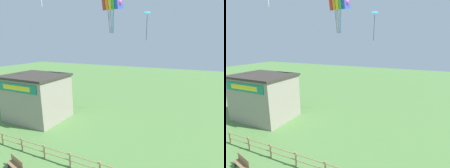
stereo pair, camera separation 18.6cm
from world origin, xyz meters
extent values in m
cylinder|color=#9E7F56|center=(-9.63, 5.63, 0.59)|extent=(0.14, 0.14, 1.19)
cylinder|color=#9E7F56|center=(-7.22, 5.63, 0.59)|extent=(0.14, 0.14, 1.19)
cylinder|color=#9E7F56|center=(-4.81, 5.63, 0.59)|extent=(0.14, 0.14, 1.19)
cylinder|color=#9E7F56|center=(-2.41, 5.63, 0.59)|extent=(0.14, 0.14, 1.19)
cylinder|color=#9E7F56|center=(0.00, 5.63, 1.01)|extent=(19.26, 0.07, 0.07)
cube|color=gray|center=(-11.08, 11.14, 2.49)|extent=(6.37, 4.90, 4.98)
cube|color=#38332D|center=(-11.08, 11.14, 5.10)|extent=(6.67, 5.20, 0.24)
cube|color=#197F6B|center=(-11.08, 8.65, 4.28)|extent=(5.41, 0.08, 0.90)
cube|color=yellow|center=(-11.08, 8.60, 4.28)|extent=(3.82, 0.04, 0.49)
cube|color=olive|center=(-5.63, 3.70, 0.46)|extent=(1.72, 0.78, 0.05)
cube|color=olive|center=(-5.59, 3.88, 0.74)|extent=(1.64, 0.43, 0.51)
cube|color=#2D2D33|center=(-6.36, 3.88, 0.22)|extent=(0.14, 0.36, 0.43)
ellipsoid|color=#E54C8C|center=(-3.23, 15.11, 12.84)|extent=(2.38, 1.70, 1.45)
cube|color=red|center=(-3.98, 15.20, 12.84)|extent=(0.48, 1.50, 1.48)
cube|color=orange|center=(-3.61, 15.15, 12.84)|extent=(0.48, 1.50, 1.48)
cube|color=yellow|center=(-3.23, 15.11, 12.84)|extent=(0.48, 1.50, 1.48)
cube|color=green|center=(-2.85, 15.07, 12.84)|extent=(0.48, 1.50, 1.48)
cube|color=blue|center=(-2.47, 15.02, 12.84)|extent=(0.48, 1.50, 1.48)
cylinder|color=blue|center=(-3.58, 14.94, 11.03)|extent=(0.22, 0.39, 2.50)
cylinder|color=orange|center=(-3.45, 14.92, 11.03)|extent=(0.14, 0.41, 2.50)
cylinder|color=blue|center=(-3.31, 14.91, 11.03)|extent=(0.05, 0.40, 2.50)
cylinder|color=green|center=(-3.16, 14.91, 11.03)|extent=(0.14, 0.41, 2.50)
cylinder|color=blue|center=(-3.02, 14.92, 11.03)|extent=(0.22, 0.39, 2.50)
cone|color=#2DB2C6|center=(0.01, 17.40, 12.09)|extent=(0.98, 0.96, 0.36)
cylinder|color=#2D2D33|center=(0.01, 17.40, 10.40)|extent=(0.05, 0.05, 2.79)
camera|label=1|loc=(4.73, -3.15, 8.74)|focal=28.00mm
camera|label=2|loc=(4.90, -3.07, 8.74)|focal=28.00mm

